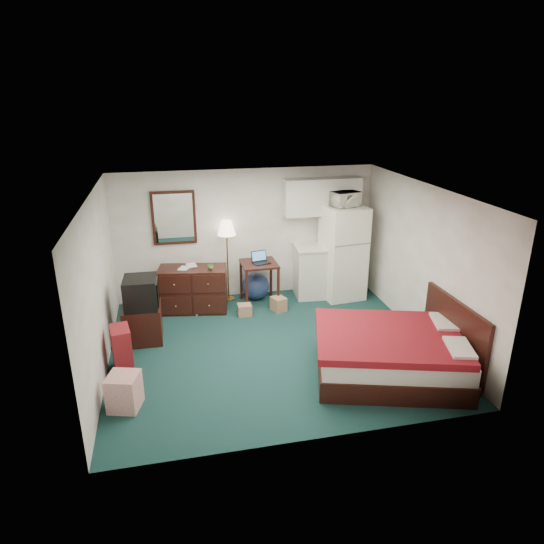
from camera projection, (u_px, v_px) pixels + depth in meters
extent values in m
cube|color=black|center=(271.00, 347.00, 7.74)|extent=(5.00, 4.50, 0.01)
cube|color=beige|center=(271.00, 192.00, 6.87)|extent=(5.00, 4.50, 0.01)
cube|color=beige|center=(246.00, 234.00, 9.37)|extent=(5.00, 0.01, 2.50)
cube|color=beige|center=(316.00, 345.00, 5.25)|extent=(5.00, 0.01, 2.50)
cube|color=beige|center=(98.00, 288.00, 6.80)|extent=(0.01, 4.50, 2.50)
cube|color=beige|center=(422.00, 262.00, 7.82)|extent=(0.01, 4.50, 2.50)
sphere|color=navy|center=(256.00, 286.00, 9.46)|extent=(0.60, 0.60, 0.53)
imported|color=white|center=(345.00, 197.00, 8.99)|extent=(0.57, 0.42, 0.34)
imported|color=tan|center=(179.00, 262.00, 8.71)|extent=(0.17, 0.09, 0.24)
imported|color=tan|center=(186.00, 260.00, 8.80)|extent=(0.18, 0.05, 0.24)
imported|color=#467B39|center=(210.00, 266.00, 8.69)|extent=(0.11, 0.09, 0.11)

